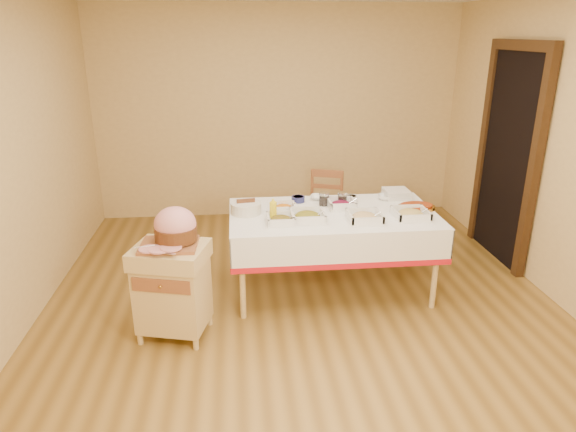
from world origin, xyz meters
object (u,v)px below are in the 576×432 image
object	(u,v)px
dining_table	(332,230)
mustard_bottle	(273,210)
bread_basket	(246,208)
plate_stack	(396,194)
preserve_jar_left	(324,199)
brass_platter	(416,207)
ham_on_board	(174,229)
dining_chair	(324,210)
preserve_jar_right	(342,199)
butcher_cart	(172,286)

from	to	relation	value
dining_table	mustard_bottle	xyz separation A→B (m)	(-0.54, -0.11, 0.25)
bread_basket	plate_stack	size ratio (longest dim) A/B	1.18
bread_basket	dining_table	bearing A→B (deg)	-5.13
preserve_jar_left	brass_platter	bearing A→B (deg)	-13.57
ham_on_board	mustard_bottle	world-z (taller)	ham_on_board
dining_chair	preserve_jar_left	distance (m)	0.88
ham_on_board	dining_chair	bearing A→B (deg)	48.03
preserve_jar_right	ham_on_board	bearing A→B (deg)	-150.82
preserve_jar_left	bread_basket	world-z (taller)	preserve_jar_left
dining_table	butcher_cart	distance (m)	1.50
preserve_jar_right	plate_stack	xyz separation A→B (m)	(0.56, 0.13, -0.01)
butcher_cart	brass_platter	size ratio (longest dim) A/B	2.22
mustard_bottle	bread_basket	world-z (taller)	mustard_bottle
ham_on_board	preserve_jar_left	size ratio (longest dim) A/B	3.65
preserve_jar_right	preserve_jar_left	bearing A→B (deg)	-175.86
ham_on_board	preserve_jar_right	world-z (taller)	ham_on_board
preserve_jar_right	plate_stack	distance (m)	0.57
butcher_cart	dining_chair	size ratio (longest dim) A/B	0.88
bread_basket	plate_stack	world-z (taller)	bread_basket
dining_table	dining_chair	xyz separation A→B (m)	(0.10, 0.99, -0.16)
plate_stack	dining_table	bearing A→B (deg)	-152.28
preserve_jar_left	plate_stack	bearing A→B (deg)	11.43
mustard_bottle	bread_basket	xyz separation A→B (m)	(-0.23, 0.18, -0.03)
preserve_jar_right	mustard_bottle	xyz separation A→B (m)	(-0.67, -0.34, 0.03)
dining_table	ham_on_board	world-z (taller)	ham_on_board
dining_chair	plate_stack	world-z (taller)	dining_chair
dining_table	mustard_bottle	distance (m)	0.60
mustard_bottle	bread_basket	distance (m)	0.29
butcher_cart	preserve_jar_left	xyz separation A→B (m)	(1.32, 0.83, 0.39)
preserve_jar_left	brass_platter	size ratio (longest dim) A/B	0.36
dining_chair	mustard_bottle	bearing A→B (deg)	-120.11
preserve_jar_left	plate_stack	world-z (taller)	preserve_jar_left
preserve_jar_left	mustard_bottle	xyz separation A→B (m)	(-0.50, -0.32, 0.03)
dining_table	preserve_jar_left	world-z (taller)	preserve_jar_left
mustard_bottle	brass_platter	distance (m)	1.31
preserve_jar_right	mustard_bottle	bearing A→B (deg)	-153.27
mustard_bottle	brass_platter	world-z (taller)	mustard_bottle
preserve_jar_left	bread_basket	size ratio (longest dim) A/B	0.45
preserve_jar_left	mustard_bottle	bearing A→B (deg)	-146.84
butcher_cart	mustard_bottle	xyz separation A→B (m)	(0.82, 0.50, 0.42)
butcher_cart	brass_platter	xyz separation A→B (m)	(2.13, 0.63, 0.35)
dining_chair	preserve_jar_right	size ratio (longest dim) A/B	7.46
dining_chair	preserve_jar_right	xyz separation A→B (m)	(0.03, -0.77, 0.37)
dining_chair	bread_basket	bearing A→B (deg)	-133.14
mustard_bottle	plate_stack	size ratio (longest dim) A/B	0.83
ham_on_board	bread_basket	xyz separation A→B (m)	(0.55, 0.65, -0.07)
preserve_jar_right	mustard_bottle	size ratio (longest dim) A/B	0.60
ham_on_board	plate_stack	bearing A→B (deg)	25.19
brass_platter	dining_chair	bearing A→B (deg)	124.21
dining_table	mustard_bottle	bearing A→B (deg)	-168.39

